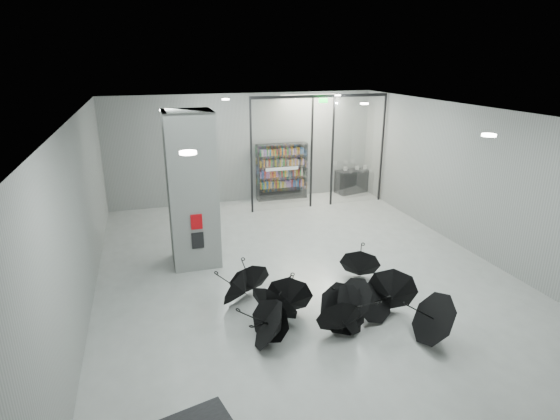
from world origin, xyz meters
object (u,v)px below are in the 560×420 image
object	(u,v)px
bookshelf	(282,172)
umbrella_cluster	(329,308)
shop_counter	(354,181)
column	(192,190)

from	to	relation	value
bookshelf	umbrella_cluster	xyz separation A→B (m)	(-1.61, -8.49, -0.77)
bookshelf	shop_counter	xyz separation A→B (m)	(3.07, 0.01, -0.61)
bookshelf	shop_counter	size ratio (longest dim) A/B	1.40
column	shop_counter	size ratio (longest dim) A/B	2.60
shop_counter	column	bearing A→B (deg)	-158.19
column	shop_counter	xyz separation A→B (m)	(6.96, 4.76, -1.54)
umbrella_cluster	column	bearing A→B (deg)	121.24
column	bookshelf	world-z (taller)	column
shop_counter	umbrella_cluster	distance (m)	9.71
bookshelf	umbrella_cluster	size ratio (longest dim) A/B	0.46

